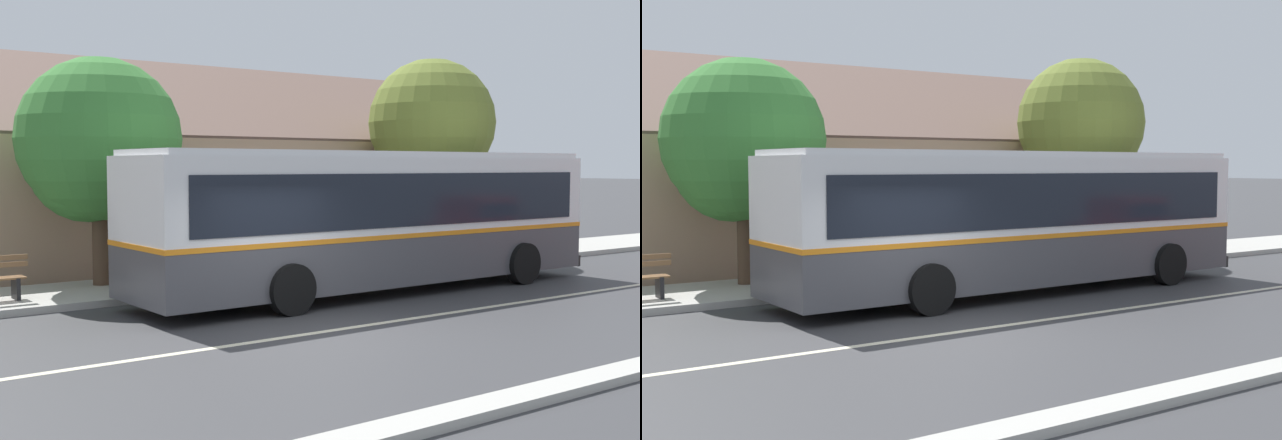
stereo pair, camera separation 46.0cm
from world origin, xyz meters
The scene contains 10 objects.
ground_plane centered at (0.00, 0.00, 0.00)m, with size 300.00×300.00×0.00m, color #38383A.
sidewalk_far centered at (0.00, 6.00, 0.07)m, with size 60.00×3.00×0.15m, color #ADAAA3.
curb_near centered at (0.00, -4.75, 0.06)m, with size 60.00×0.50×0.12m, color #ADAAA3.
lane_divider_stripe centered at (0.00, 0.00, 0.00)m, with size 60.00×0.16×0.01m, color beige.
community_building centered at (0.08, 13.94, 1.95)m, with size 26.68×11.06×7.32m.
transit_bus centered at (3.70, 2.90, 1.70)m, with size 11.77×2.92×3.16m.
bench_down_street centered at (0.60, 5.96, 0.56)m, with size 1.56×0.51×0.94m.
street_tree_primary centered at (9.32, 6.98, 4.00)m, with size 3.86×3.86×6.10m.
street_tree_secondary centered at (-1.40, 6.62, 3.29)m, with size 3.69×3.69×5.30m.
bus_stop_sign centered at (10.17, 4.99, 1.64)m, with size 0.36×0.07×2.40m.
Camera 1 is at (-7.88, -11.01, 2.85)m, focal length 45.00 mm.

